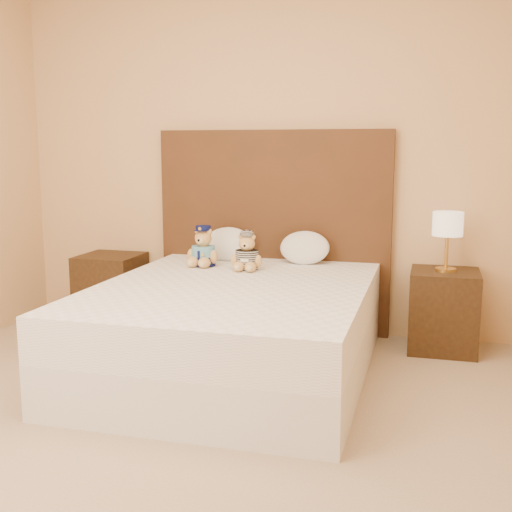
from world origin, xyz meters
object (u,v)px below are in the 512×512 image
Objects in this scene: lamp at (448,227)px; pillow_right at (305,246)px; bed at (233,329)px; pillow_left at (228,242)px; nightstand_right at (444,311)px; teddy_police at (203,246)px; teddy_prisoner at (247,252)px; nightstand_left at (111,290)px.

pillow_right is at bearing 178.23° from lamp.
bed is 0.97m from pillow_left.
nightstand_right is 1.54× the size of pillow_right.
bed is 1.48m from nightstand_right.
teddy_police is at bearing -107.47° from pillow_left.
teddy_police is 1.11× the size of teddy_prisoner.
pillow_left reaches higher than pillow_right.
bed is at bearing -108.52° from pillow_right.
nightstand_left is 1.48× the size of pillow_left.
pillow_left is at bearing 122.52° from teddy_prisoner.
bed is 5.59× the size of pillow_right.
bed is 3.64× the size of nightstand_left.
nightstand_left is (-1.25, 0.80, -0.00)m from bed.
nightstand_right is at bearing 0.00° from lamp.
pillow_right reaches higher than bed.
lamp is at bearing 11.06° from teddy_prisoner.
nightstand_left and nightstand_right have the same top height.
bed is at bearing -32.62° from nightstand_left.
nightstand_left is at bearing 147.38° from bed.
teddy_prisoner is 0.43m from pillow_left.
nightstand_left is 1.54× the size of pillow_right.
lamp is 1.42× the size of teddy_police.
teddy_police is at bearing -16.17° from nightstand_left.
nightstand_right is (1.25, 0.80, -0.00)m from bed.
nightstand_left is 2.56m from lamp.
teddy_police is at bearing 165.15° from teddy_prisoner.
pillow_right reaches higher than nightstand_right.
nightstand_left is 0.99m from teddy_police.
teddy_prisoner is (1.20, -0.32, 0.40)m from nightstand_left.
bed is 7.90× the size of teddy_prisoner.
lamp is at bearing -1.77° from pillow_right.
nightstand_right is 1.38× the size of lamp.
teddy_prisoner is 0.71× the size of pillow_right.
nightstand_left is 1.00× the size of nightstand_right.
nightstand_right is 0.57m from lamp.
bed is 3.64× the size of nightstand_right.
lamp is at bearing 0.00° from nightstand_left.
bed is at bearing -70.13° from pillow_left.
bed and nightstand_right have the same top height.
pillow_left reaches higher than nightstand_right.
pillow_left is at bearing 109.87° from bed.
pillow_left reaches higher than teddy_prisoner.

